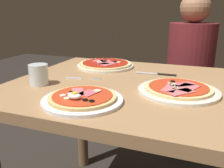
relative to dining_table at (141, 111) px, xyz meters
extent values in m
cube|color=#9E754C|center=(0.00, 0.00, 0.10)|extent=(1.11, 0.86, 0.04)
cylinder|color=brown|center=(-0.49, 0.37, -0.28)|extent=(0.07, 0.07, 0.72)
cylinder|color=white|center=(-0.14, -0.27, 0.13)|extent=(0.28, 0.28, 0.01)
cylinder|color=#DBB26B|center=(-0.14, -0.27, 0.14)|extent=(0.23, 0.23, 0.01)
cylinder|color=red|center=(-0.14, -0.27, 0.15)|extent=(0.20, 0.20, 0.00)
torus|color=black|center=(-0.08, -0.32, 0.15)|extent=(0.02, 0.02, 0.00)
torus|color=black|center=(-0.18, -0.27, 0.15)|extent=(0.02, 0.02, 0.00)
torus|color=black|center=(-0.10, -0.32, 0.15)|extent=(0.02, 0.02, 0.00)
cube|color=#D16B70|center=(-0.17, -0.25, 0.15)|extent=(0.07, 0.09, 0.00)
cube|color=#C65B66|center=(-0.13, -0.25, 0.15)|extent=(0.06, 0.07, 0.00)
cylinder|color=beige|center=(-0.18, -0.28, 0.15)|extent=(0.02, 0.02, 0.00)
cylinder|color=beige|center=(-0.17, -0.32, 0.15)|extent=(0.02, 0.02, 0.00)
cylinder|color=beige|center=(-0.11, -0.22, 0.15)|extent=(0.03, 0.03, 0.00)
cylinder|color=beige|center=(-0.19, -0.31, 0.15)|extent=(0.02, 0.02, 0.00)
ellipsoid|color=white|center=(-0.14, -0.32, 0.16)|extent=(0.04, 0.03, 0.02)
cylinder|color=yellow|center=(-0.14, -0.32, 0.17)|extent=(0.02, 0.02, 0.00)
cylinder|color=silver|center=(0.15, -0.06, 0.13)|extent=(0.30, 0.30, 0.01)
cylinder|color=#E5C17F|center=(0.15, -0.06, 0.14)|extent=(0.25, 0.25, 0.01)
cylinder|color=red|center=(0.15, -0.06, 0.15)|extent=(0.22, 0.22, 0.00)
torus|color=black|center=(0.14, -0.08, 0.15)|extent=(0.02, 0.02, 0.00)
torus|color=black|center=(0.13, -0.01, 0.15)|extent=(0.02, 0.02, 0.00)
torus|color=black|center=(0.13, -0.06, 0.15)|extent=(0.02, 0.02, 0.00)
cube|color=#D16B70|center=(0.13, -0.10, 0.15)|extent=(0.06, 0.10, 0.00)
cube|color=#D16B70|center=(0.17, -0.13, 0.15)|extent=(0.10, 0.10, 0.00)
cube|color=#C65B66|center=(0.17, -0.03, 0.15)|extent=(0.10, 0.09, 0.00)
cube|color=#D16B70|center=(0.18, -0.07, 0.15)|extent=(0.10, 0.12, 0.00)
cylinder|color=beige|center=(0.15, -0.09, 0.15)|extent=(0.02, 0.02, 0.00)
cylinder|color=beige|center=(0.13, -0.05, 0.15)|extent=(0.03, 0.03, 0.00)
cylinder|color=beige|center=(0.12, -0.04, 0.15)|extent=(0.02, 0.02, 0.00)
cylinder|color=beige|center=(0.15, -0.08, 0.15)|extent=(0.02, 0.02, 0.00)
cylinder|color=silver|center=(-0.27, 0.25, 0.13)|extent=(0.31, 0.31, 0.01)
cylinder|color=#E5C17F|center=(-0.27, 0.25, 0.14)|extent=(0.28, 0.28, 0.01)
cylinder|color=#A82314|center=(-0.27, 0.25, 0.15)|extent=(0.25, 0.25, 0.00)
torus|color=black|center=(-0.23, 0.28, 0.15)|extent=(0.02, 0.02, 0.00)
torus|color=black|center=(-0.22, 0.28, 0.15)|extent=(0.02, 0.02, 0.00)
torus|color=black|center=(-0.29, 0.32, 0.15)|extent=(0.02, 0.02, 0.00)
cube|color=#D16B70|center=(-0.30, 0.26, 0.15)|extent=(0.08, 0.06, 0.00)
cube|color=#D16B70|center=(-0.24, 0.19, 0.15)|extent=(0.08, 0.08, 0.00)
cube|color=#D16B70|center=(-0.25, 0.22, 0.15)|extent=(0.11, 0.09, 0.00)
cube|color=#C65B66|center=(-0.28, 0.27, 0.15)|extent=(0.08, 0.08, 0.00)
cylinder|color=beige|center=(-0.30, 0.23, 0.15)|extent=(0.03, 0.03, 0.00)
cylinder|color=beige|center=(-0.19, 0.27, 0.15)|extent=(0.02, 0.02, 0.00)
cylinder|color=silver|center=(-0.40, -0.16, 0.17)|extent=(0.08, 0.08, 0.09)
cylinder|color=silver|center=(-0.40, -0.16, 0.14)|extent=(0.07, 0.07, 0.03)
cube|color=silver|center=(-0.30, -0.03, 0.13)|extent=(0.08, 0.03, 0.00)
cube|color=silver|center=(-0.21, -0.01, 0.13)|extent=(0.04, 0.01, 0.00)
cube|color=silver|center=(-0.21, -0.01, 0.13)|extent=(0.04, 0.01, 0.00)
cube|color=silver|center=(-0.21, 0.00, 0.13)|extent=(0.04, 0.01, 0.00)
cube|color=silver|center=(-0.21, 0.00, 0.13)|extent=(0.04, 0.01, 0.00)
cube|color=silver|center=(-0.02, 0.18, 0.13)|extent=(0.11, 0.02, 0.00)
cube|color=black|center=(0.08, 0.18, 0.13)|extent=(0.09, 0.02, 0.01)
cylinder|color=black|center=(0.15, 0.80, -0.41)|extent=(0.29, 0.29, 0.46)
cylinder|color=maroon|center=(0.15, 0.80, 0.08)|extent=(0.32, 0.32, 0.52)
sphere|color=#9E7051|center=(0.15, 0.80, 0.44)|extent=(0.20, 0.20, 0.20)
camera|label=1|loc=(0.22, -0.94, 0.42)|focal=38.37mm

